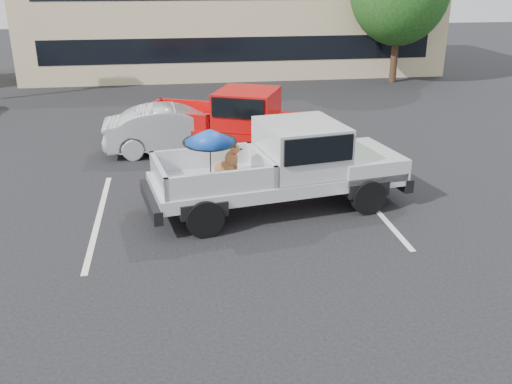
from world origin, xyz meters
TOP-DOWN VIEW (x-y plane):
  - ground at (0.00, 0.00)m, footprint 90.00×90.00m
  - stripe_left at (-3.00, 2.00)m, footprint 0.12×5.00m
  - stripe_right at (3.00, 2.00)m, footprint 0.12×5.00m
  - motel_building at (2.00, 20.99)m, footprint 20.40×8.40m
  - silver_pickup at (1.15, 2.05)m, footprint 5.94×2.89m
  - red_pickup at (0.62, 6.19)m, footprint 5.78×3.92m
  - silver_sedan at (-1.24, 6.50)m, footprint 4.09×1.54m

SIDE VIEW (x-z plane):
  - ground at x=0.00m, z-range 0.00..0.00m
  - stripe_left at x=-3.00m, z-range 0.00..0.01m
  - stripe_right at x=3.00m, z-range 0.00..0.01m
  - silver_sedan at x=-1.24m, z-range 0.00..1.33m
  - red_pickup at x=0.62m, z-range 0.08..1.89m
  - silver_pickup at x=1.15m, z-range 0.02..2.08m
  - motel_building at x=2.00m, z-range 0.06..6.36m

